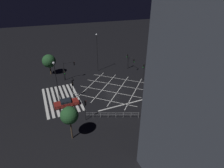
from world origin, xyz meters
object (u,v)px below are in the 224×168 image
at_px(traffic_light_sw_main, 64,73).
at_px(waiting_car, 66,103).
at_px(traffic_light_sw_cross, 69,67).
at_px(street_lamp_west, 56,77).
at_px(traffic_light_ne_main, 170,87).
at_px(traffic_light_median_north, 144,69).
at_px(traffic_light_nw_main, 132,61).
at_px(street_lamp_east, 97,47).
at_px(street_tree_far, 49,61).
at_px(traffic_light_nw_cross, 127,58).
at_px(traffic_light_median_south, 73,86).
at_px(street_tree_near, 69,115).
at_px(traffic_light_se_cross, 85,106).

distance_m(traffic_light_sw_main, waiting_car, 10.56).
distance_m(traffic_light_sw_cross, street_lamp_west, 11.37).
bearing_deg(traffic_light_ne_main, traffic_light_sw_cross, 44.57).
distance_m(traffic_light_sw_main, street_lamp_west, 9.98).
distance_m(traffic_light_median_north, traffic_light_ne_main, 9.00).
bearing_deg(traffic_light_nw_main, traffic_light_median_north, -5.91).
distance_m(traffic_light_sw_cross, street_lamp_east, 8.99).
xyz_separation_m(traffic_light_nw_main, traffic_light_sw_cross, (-0.97, -16.86, 0.64)).
bearing_deg(traffic_light_nw_main, street_tree_far, -106.17).
distance_m(traffic_light_nw_main, traffic_light_nw_cross, 1.46).
distance_m(traffic_light_median_south, street_tree_near, 11.75).
bearing_deg(traffic_light_median_south, traffic_light_sw_main, 92.16).
height_order(traffic_light_sw_cross, street_tree_near, street_tree_near).
relative_size(traffic_light_ne_main, street_tree_far, 0.60).
bearing_deg(street_tree_far, street_lamp_east, 77.11).
xyz_separation_m(traffic_light_sw_cross, street_tree_far, (-5.14, -4.20, 0.31)).
xyz_separation_m(traffic_light_median_north, traffic_light_median_south, (1.08, -17.47, -0.38)).
relative_size(traffic_light_sw_main, traffic_light_se_cross, 0.87).
bearing_deg(street_tree_near, waiting_car, 174.56).
relative_size(traffic_light_ne_main, traffic_light_sw_main, 0.95).
bearing_deg(street_tree_near, street_lamp_west, -178.99).
bearing_deg(traffic_light_sw_cross, traffic_light_ne_main, -45.43).
bearing_deg(traffic_light_sw_main, traffic_light_ne_main, 49.35).
height_order(street_tree_near, street_tree_far, street_tree_near).
bearing_deg(street_lamp_west, traffic_light_sw_cross, 157.24).
relative_size(street_lamp_east, street_lamp_west, 1.17).
xyz_separation_m(traffic_light_nw_cross, street_tree_far, (-4.88, -20.36, 0.59)).
relative_size(traffic_light_nw_cross, waiting_car, 0.94).
bearing_deg(traffic_light_ne_main, traffic_light_median_north, 3.53).
xyz_separation_m(traffic_light_nw_main, waiting_car, (10.50, -20.14, -2.12)).
xyz_separation_m(traffic_light_nw_main, traffic_light_median_south, (8.09, -18.19, -0.07)).
xyz_separation_m(street_lamp_east, street_tree_far, (-2.81, -12.27, -2.91)).
bearing_deg(traffic_light_median_south, traffic_light_nw_cross, 28.05).
height_order(traffic_light_nw_cross, street_tree_near, street_tree_near).
bearing_deg(traffic_light_median_north, street_lamp_east, -51.96).
bearing_deg(traffic_light_nw_cross, traffic_light_se_cross, 45.35).
bearing_deg(traffic_light_sw_main, street_lamp_east, 110.08).
distance_m(traffic_light_sw_cross, traffic_light_nw_cross, 16.16).
xyz_separation_m(traffic_light_median_south, street_lamp_east, (-11.39, 9.40, 3.93)).
height_order(traffic_light_sw_cross, traffic_light_sw_main, traffic_light_sw_cross).
relative_size(traffic_light_nw_main, traffic_light_sw_main, 1.08).
height_order(traffic_light_sw_main, street_tree_near, street_tree_near).
xyz_separation_m(traffic_light_ne_main, street_tree_far, (-22.07, -20.89, 1.38)).
bearing_deg(traffic_light_sw_cross, street_lamp_east, 16.11).
relative_size(street_lamp_west, street_tree_near, 1.59).
bearing_deg(traffic_light_se_cross, traffic_light_median_south, 92.09).
relative_size(traffic_light_median_south, street_tree_near, 0.68).
bearing_deg(traffic_light_median_south, traffic_light_nw_main, 23.98).
bearing_deg(traffic_light_ne_main, traffic_light_sw_main, 49.35).
xyz_separation_m(traffic_light_median_south, street_tree_far, (-14.20, -2.87, 1.02)).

